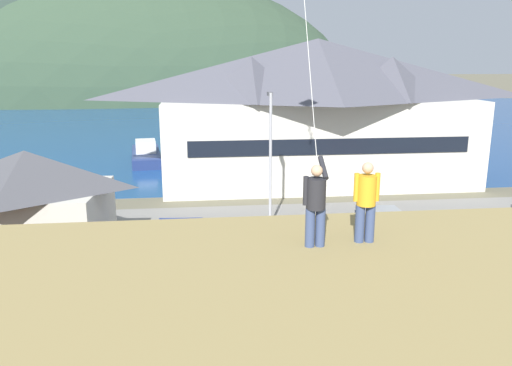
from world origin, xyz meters
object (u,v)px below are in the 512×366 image
(parked_car_mid_row_near, at_px, (306,286))
(parked_car_back_row_left, at_px, (182,240))
(person_companion, at_px, (366,200))
(wharf_dock, at_px, (186,150))
(moored_boat_outer_mooring, at_px, (217,143))
(person_kite_flyer, at_px, (316,202))
(parking_light_pole, at_px, (270,152))
(parked_car_mid_row_center, at_px, (457,282))
(parked_car_lone_by_shed, at_px, (381,225))
(harbor_lodge, at_px, (317,107))
(moored_boat_wharfside, at_px, (146,155))
(storage_shed_near_lot, at_px, (30,208))

(parked_car_mid_row_near, distance_m, parked_car_back_row_left, 7.35)
(parked_car_mid_row_near, distance_m, person_companion, 9.23)
(wharf_dock, bearing_deg, moored_boat_outer_mooring, 31.69)
(person_kite_flyer, bearing_deg, parking_light_pole, 84.97)
(moored_boat_outer_mooring, distance_m, parked_car_mid_row_center, 37.20)
(moored_boat_outer_mooring, xyz_separation_m, parked_car_mid_row_center, (7.89, -36.35, 0.34))
(parked_car_lone_by_shed, bearing_deg, harbor_lodge, 90.62)
(moored_boat_wharfside, bearing_deg, storage_shed_near_lot, -96.25)
(moored_boat_wharfside, bearing_deg, parked_car_mid_row_center, -64.11)
(wharf_dock, relative_size, moored_boat_wharfside, 1.70)
(harbor_lodge, relative_size, parked_car_mid_row_center, 5.78)
(moored_boat_wharfside, height_order, parked_car_back_row_left, moored_boat_wharfside)
(wharf_dock, distance_m, parked_car_mid_row_center, 36.11)
(moored_boat_outer_mooring, relative_size, person_kite_flyer, 3.24)
(storage_shed_near_lot, bearing_deg, parked_car_back_row_left, -0.05)
(wharf_dock, distance_m, person_kite_flyer, 42.20)
(moored_boat_wharfside, height_order, parked_car_mid_row_near, moored_boat_wharfside)
(moored_boat_wharfside, height_order, person_kite_flyer, person_kite_flyer)
(storage_shed_near_lot, bearing_deg, harbor_lodge, 42.63)
(storage_shed_near_lot, relative_size, parked_car_back_row_left, 1.70)
(person_companion, bearing_deg, storage_shed_near_lot, 130.66)
(wharf_dock, relative_size, parked_car_mid_row_near, 3.23)
(storage_shed_near_lot, bearing_deg, moored_boat_wharfside, 83.75)
(parked_car_lone_by_shed, xyz_separation_m, parked_car_mid_row_near, (-5.33, -6.57, 0.00))
(parked_car_lone_by_shed, xyz_separation_m, parked_car_mid_row_center, (0.55, -6.91, 0.00))
(wharf_dock, distance_m, moored_boat_outer_mooring, 3.83)
(moored_boat_outer_mooring, height_order, parked_car_back_row_left, moored_boat_outer_mooring)
(parked_car_back_row_left, xyz_separation_m, person_companion, (4.40, -12.98, 5.48))
(parked_car_lone_by_shed, bearing_deg, parked_car_mid_row_near, -129.02)
(wharf_dock, xyz_separation_m, person_kite_flyer, (3.73, -41.57, 6.21))
(parked_car_mid_row_near, bearing_deg, moored_boat_wharfside, 106.46)
(parked_car_back_row_left, bearing_deg, moored_boat_outer_mooring, 84.75)
(parked_car_mid_row_near, bearing_deg, parking_light_pole, 89.96)
(parked_car_mid_row_center, bearing_deg, parking_light_pole, 119.98)
(parked_car_back_row_left, height_order, person_kite_flyer, person_kite_flyer)
(storage_shed_near_lot, relative_size, parked_car_mid_row_near, 1.69)
(wharf_dock, xyz_separation_m, parking_light_pole, (5.26, -24.18, 4.08))
(moored_boat_outer_mooring, xyz_separation_m, parked_car_back_row_left, (-2.80, -30.46, 0.34))
(parked_car_mid_row_near, relative_size, parked_car_back_row_left, 1.01)
(wharf_dock, relative_size, parked_car_lone_by_shed, 3.29)
(storage_shed_near_lot, bearing_deg, parking_light_pole, 20.25)
(moored_boat_wharfside, xyz_separation_m, moored_boat_outer_mooring, (6.87, 5.95, 0.00))
(parked_car_lone_by_shed, distance_m, person_kite_flyer, 16.64)
(wharf_dock, bearing_deg, parking_light_pole, -77.72)
(parked_car_lone_by_shed, height_order, person_companion, person_companion)
(parked_car_mid_row_center, bearing_deg, parked_car_lone_by_shed, 94.52)
(harbor_lodge, xyz_separation_m, parking_light_pole, (-5.16, -11.14, -1.39))
(moored_boat_wharfside, distance_m, parked_car_mid_row_near, 31.34)
(moored_boat_outer_mooring, bearing_deg, parked_car_mid_row_near, -86.80)
(parked_car_lone_by_shed, distance_m, parked_car_mid_row_near, 8.46)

